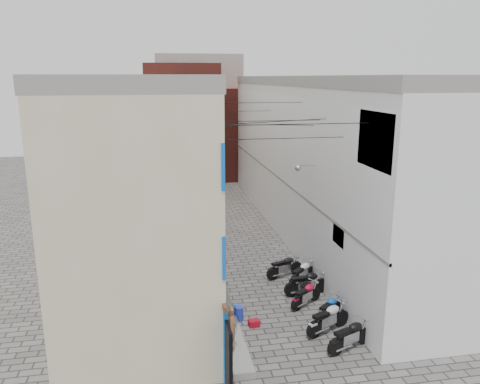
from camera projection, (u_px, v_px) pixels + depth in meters
ground at (306, 373)px, 14.49m from camera, size 90.00×90.00×0.00m
plinth at (200, 237)px, 26.52m from camera, size 0.90×26.00×0.25m
building_left at (143, 163)px, 24.92m from camera, size 5.10×27.00×9.00m
building_right at (321, 157)px, 26.70m from camera, size 5.94×26.00×9.00m
building_far_brick_left at (182, 125)px, 39.69m from camera, size 6.00×6.00×10.00m
building_far_brick_right at (236, 133)px, 42.72m from camera, size 5.00×6.00×8.00m
building_far_concrete at (199, 113)px, 45.65m from camera, size 8.00×5.00×11.00m
far_shopfront at (210, 174)px, 38.28m from camera, size 2.00×0.30×2.40m
overhead_wires at (256, 120)px, 20.09m from camera, size 5.80×13.02×1.32m
motorcycle_a at (351, 334)px, 15.65m from camera, size 2.03×1.29×1.12m
motorcycle_b at (328, 317)px, 16.73m from camera, size 2.09×1.44×1.17m
motorcycle_c at (330, 307)px, 17.60m from camera, size 1.67×1.51×0.99m
motorcycle_d at (306, 293)px, 18.70m from camera, size 1.79×1.47×1.03m
motorcycle_e at (307, 282)px, 19.62m from camera, size 2.07×0.87×1.16m
motorcycle_f at (302, 272)px, 20.66m from camera, size 1.85×1.69×1.11m
motorcycle_g at (285, 266)px, 21.37m from camera, size 2.01×1.21×1.11m
person_a at (231, 329)px, 15.03m from camera, size 0.47×0.64×1.62m
person_b at (221, 261)px, 20.46m from camera, size 0.96×1.02×1.67m
water_jug_near at (239, 313)px, 17.63m from camera, size 0.36×0.36×0.55m
water_jug_far at (236, 312)px, 17.81m from camera, size 0.36×0.36×0.50m
red_crate at (254, 323)px, 17.21m from camera, size 0.42×0.33×0.24m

